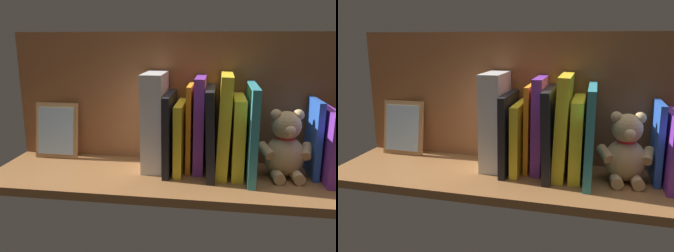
{
  "view_description": "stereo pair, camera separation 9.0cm",
  "coord_description": "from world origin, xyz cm",
  "views": [
    {
      "loc": [
        -12.91,
        86.66,
        35.19
      ],
      "look_at": [
        0.0,
        0.0,
        13.15
      ],
      "focal_mm": 37.32,
      "sensor_mm": 36.0,
      "label": 1
    },
    {
      "loc": [
        -21.76,
        84.87,
        35.19
      ],
      "look_at": [
        0.0,
        0.0,
        13.15
      ],
      "focal_mm": 37.32,
      "sensor_mm": 36.0,
      "label": 2
    }
  ],
  "objects": [
    {
      "name": "shelf_back_panel",
      "position": [
        0.0,
        -12.66,
        18.5
      ],
      "size": [
        94.96,
        1.5,
        36.99
      ],
      "primitive_type": "cube",
      "color": "brown",
      "rests_on": "ground_plane"
    },
    {
      "name": "book_7",
      "position": [
        -5.29,
        -5.49,
        11.66
      ],
      "size": [
        1.28,
        12.05,
        23.32
      ],
      "primitive_type": "cube",
      "color": "orange",
      "rests_on": "ground_plane"
    },
    {
      "name": "book_6",
      "position": [
        -7.97,
        -5.13,
        12.7
      ],
      "size": [
        2.66,
        12.77,
        25.4
      ],
      "primitive_type": "cube",
      "color": "purple",
      "rests_on": "ground_plane"
    },
    {
      "name": "book_8",
      "position": [
        -2.85,
        -3.72,
        9.36
      ],
      "size": [
        2.15,
        15.6,
        18.72
      ],
      "primitive_type": "cube",
      "color": "yellow",
      "rests_on": "ground_plane"
    },
    {
      "name": "teddy_bear",
      "position": [
        -30.15,
        -2.81,
        7.85
      ],
      "size": [
        14.41,
        12.07,
        17.83
      ],
      "rotation": [
        0.0,
        0.0,
        0.1
      ],
      "color": "tan",
      "rests_on": "ground_plane"
    },
    {
      "name": "book_4",
      "position": [
        -14.38,
        -3.56,
        13.19
      ],
      "size": [
        3.79,
        15.9,
        26.46
      ],
      "primitive_type": "cube",
      "rotation": [
        0.0,
        -0.03,
        0.0
      ],
      "color": "yellow",
      "rests_on": "ground_plane"
    },
    {
      "name": "book_2",
      "position": [
        -21.28,
        -1.85,
        11.99
      ],
      "size": [
        1.97,
        19.34,
        23.99
      ],
      "primitive_type": "cube",
      "color": "teal",
      "rests_on": "ground_plane"
    },
    {
      "name": "book_3",
      "position": [
        -18.09,
        -3.6,
        10.32
      ],
      "size": [
        2.97,
        15.82,
        20.64
      ],
      "primitive_type": "cube",
      "color": "yellow",
      "rests_on": "ground_plane"
    },
    {
      "name": "book_5",
      "position": [
        -11.09,
        -2.6,
        11.49
      ],
      "size": [
        3.03,
        17.82,
        23.05
      ],
      "primitive_type": "cube",
      "rotation": [
        0.0,
        0.04,
        0.0
      ],
      "color": "black",
      "rests_on": "ground_plane"
    },
    {
      "name": "picture_frame_leaning",
      "position": [
        35.34,
        -9.04,
        8.23
      ],
      "size": [
        12.97,
        4.33,
        16.68
      ],
      "color": "#A87A4C",
      "rests_on": "ground_plane"
    },
    {
      "name": "dictionary_thick_white",
      "position": [
        4.26,
        -4.6,
        13.17
      ],
      "size": [
        5.62,
        13.63,
        26.34
      ],
      "primitive_type": "cube",
      "color": "silver",
      "rests_on": "ground_plane"
    },
    {
      "name": "ground_plane",
      "position": [
        0.0,
        0.0,
        -1.1
      ],
      "size": [
        94.96,
        29.83,
        2.2
      ],
      "primitive_type": "cube",
      "color": "brown"
    },
    {
      "name": "book_0",
      "position": [
        -40.27,
        -3.19,
        9.12
      ],
      "size": [
        2.46,
        16.64,
        18.25
      ],
      "primitive_type": "cube",
      "color": "purple",
      "rests_on": "ground_plane"
    },
    {
      "name": "book_9",
      "position": [
        -0.16,
        -3.16,
        10.59
      ],
      "size": [
        1.78,
        16.7,
        21.18
      ],
      "primitive_type": "cube",
      "color": "black",
      "rests_on": "ground_plane"
    },
    {
      "name": "book_1",
      "position": [
        -37.54,
        -5.37,
        10.07
      ],
      "size": [
        1.79,
        12.3,
        20.16
      ],
      "primitive_type": "cube",
      "rotation": [
        0.0,
        0.01,
        0.0
      ],
      "color": "blue",
      "rests_on": "ground_plane"
    }
  ]
}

